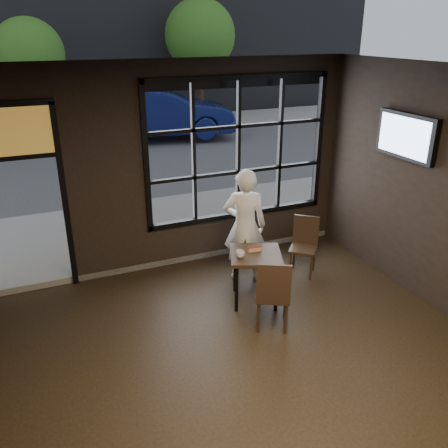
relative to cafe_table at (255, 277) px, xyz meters
name	(u,v)px	position (x,y,z in m)	size (l,w,h in m)	color
floor	(273,413)	(-0.77, -1.97, -0.38)	(6.00, 7.00, 0.02)	black
ceiling	(290,82)	(-0.77, -1.97, 2.84)	(6.00, 7.00, 0.02)	black
window_frame	(238,150)	(0.43, 1.53, 1.43)	(3.06, 0.12, 2.28)	black
stained_transom	(6,132)	(-2.87, 1.53, 1.98)	(1.20, 0.06, 0.70)	orange
street_asphalt	(57,101)	(-0.77, 22.03, -0.39)	(60.00, 41.00, 0.04)	#545456
cafe_table	(255,277)	(0.00, 0.00, 0.00)	(0.69, 0.69, 0.75)	#302015
chair_near	(273,292)	(-0.06, -0.63, 0.12)	(0.42, 0.42, 0.98)	#302015
chair_window	(303,247)	(1.04, 0.42, 0.08)	(0.39, 0.39, 0.91)	#302015
man	(245,226)	(0.14, 0.66, 0.50)	(0.64, 0.42, 1.74)	silver
hotdog	(254,249)	(0.02, 0.08, 0.40)	(0.20, 0.08, 0.06)	tan
cup	(240,254)	(-0.25, -0.03, 0.42)	(0.12, 0.12, 0.10)	silver
tv	(406,136)	(2.16, -0.21, 1.84)	(0.12, 1.07, 0.62)	black
navy_car	(159,113)	(1.64, 10.52, 0.55)	(1.75, 5.01, 1.65)	#0D164B
tree_left	(29,54)	(-2.10, 12.61, 2.40)	(2.31, 2.31, 3.93)	#332114
tree_right	(200,36)	(4.21, 13.36, 2.91)	(2.73, 2.73, 4.66)	#332114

